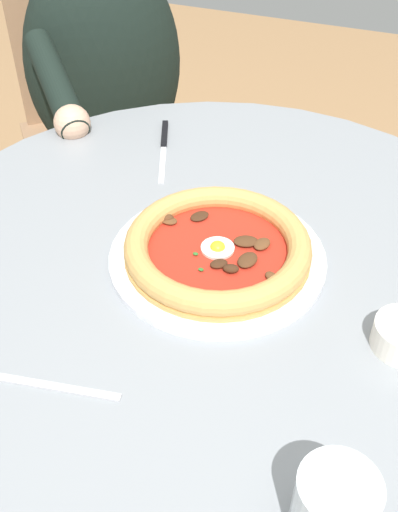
# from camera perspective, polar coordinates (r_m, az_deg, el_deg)

# --- Properties ---
(ground_plane) EXTENTS (6.00, 6.00, 0.02)m
(ground_plane) POSITION_cam_1_polar(r_m,az_deg,el_deg) (1.47, 1.13, -22.43)
(ground_plane) COLOR #9E754C
(dining_table) EXTENTS (0.99, 0.99, 0.73)m
(dining_table) POSITION_cam_1_polar(r_m,az_deg,el_deg) (0.99, 1.56, -7.76)
(dining_table) COLOR gray
(dining_table) RESTS_ON ground
(pizza_on_plate) EXTENTS (0.31, 0.31, 0.04)m
(pizza_on_plate) POSITION_cam_1_polar(r_m,az_deg,el_deg) (0.86, 1.79, 0.70)
(pizza_on_plate) COLOR white
(pizza_on_plate) RESTS_ON dining_table
(steak_knife) EXTENTS (0.09, 0.20, 0.01)m
(steak_knife) POSITION_cam_1_polar(r_m,az_deg,el_deg) (1.14, -3.36, 10.84)
(steak_knife) COLOR silver
(steak_knife) RESTS_ON dining_table
(fork_utensil) EXTENTS (0.16, 0.04, 0.00)m
(fork_utensil) POSITION_cam_1_polar(r_m,az_deg,el_deg) (0.74, -13.56, -12.02)
(fork_utensil) COLOR #BCBCC1
(fork_utensil) RESTS_ON dining_table
(diner_person) EXTENTS (0.44, 0.58, 1.14)m
(diner_person) POSITION_cam_1_polar(r_m,az_deg,el_deg) (1.59, -8.26, 10.57)
(diner_person) COLOR #282833
(diner_person) RESTS_ON ground
(cafe_chair_diner) EXTENTS (0.60, 0.60, 0.90)m
(cafe_chair_diner) POSITION_cam_1_polar(r_m,az_deg,el_deg) (1.70, -9.51, 13.89)
(cafe_chair_diner) COLOR #957050
(cafe_chair_diner) RESTS_ON ground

